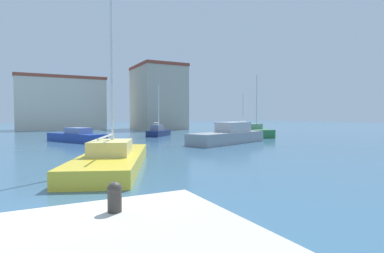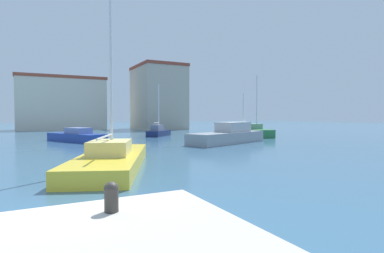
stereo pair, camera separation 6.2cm
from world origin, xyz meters
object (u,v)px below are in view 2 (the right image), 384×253
(mooring_bollard, at_px, (111,196))
(sailboat_white_behind_lamppost, at_px, (243,127))
(sailboat_navy_center_channel, at_px, (159,132))
(sailboat_green_distant_north, at_px, (256,132))
(sailboat_yellow_inner_mooring, at_px, (112,157))
(motorboat_grey_outer_mooring, at_px, (228,135))
(motorboat_blue_near_pier, at_px, (77,136))

(mooring_bollard, height_order, sailboat_white_behind_lamppost, sailboat_white_behind_lamppost)
(mooring_bollard, relative_size, sailboat_navy_center_channel, 0.08)
(mooring_bollard, height_order, sailboat_green_distant_north, sailboat_green_distant_north)
(sailboat_yellow_inner_mooring, bearing_deg, sailboat_navy_center_channel, 62.94)
(motorboat_grey_outer_mooring, height_order, sailboat_navy_center_channel, sailboat_navy_center_channel)
(motorboat_blue_near_pier, xyz_separation_m, motorboat_grey_outer_mooring, (11.44, -7.70, 0.19))
(mooring_bollard, distance_m, motorboat_grey_outer_mooring, 22.12)
(motorboat_blue_near_pier, xyz_separation_m, sailboat_green_distant_north, (18.75, -2.47, 0.07))
(motorboat_grey_outer_mooring, distance_m, sailboat_navy_center_channel, 11.28)
(sailboat_yellow_inner_mooring, distance_m, sailboat_white_behind_lamppost, 35.07)
(motorboat_grey_outer_mooring, bearing_deg, sailboat_navy_center_channel, 100.94)
(mooring_bollard, height_order, motorboat_blue_near_pier, mooring_bollard)
(sailboat_white_behind_lamppost, bearing_deg, sailboat_navy_center_channel, -162.10)
(sailboat_white_behind_lamppost, bearing_deg, mooring_bollard, -129.65)
(sailboat_green_distant_north, bearing_deg, mooring_bollard, -133.47)
(motorboat_grey_outer_mooring, bearing_deg, sailboat_white_behind_lamppost, 49.71)
(sailboat_yellow_inner_mooring, xyz_separation_m, sailboat_white_behind_lamppost, (25.54, 24.04, 0.04))
(motorboat_blue_near_pier, height_order, motorboat_grey_outer_mooring, motorboat_grey_outer_mooring)
(sailboat_yellow_inner_mooring, xyz_separation_m, sailboat_green_distant_north, (19.12, 13.07, 0.04))
(motorboat_grey_outer_mooring, bearing_deg, sailboat_green_distant_north, 35.58)
(sailboat_white_behind_lamppost, relative_size, motorboat_blue_near_pier, 0.86)
(mooring_bollard, distance_m, motorboat_blue_near_pier, 25.01)
(motorboat_blue_near_pier, bearing_deg, sailboat_green_distant_north, -7.50)
(sailboat_yellow_inner_mooring, distance_m, motorboat_grey_outer_mooring, 14.17)
(motorboat_grey_outer_mooring, bearing_deg, sailboat_yellow_inner_mooring, -146.41)
(sailboat_yellow_inner_mooring, height_order, motorboat_grey_outer_mooring, sailboat_yellow_inner_mooring)
(sailboat_white_behind_lamppost, xyz_separation_m, sailboat_green_distant_north, (-6.42, -10.96, 0.00))
(sailboat_yellow_inner_mooring, xyz_separation_m, motorboat_blue_near_pier, (0.36, 15.54, -0.03))
(motorboat_blue_near_pier, height_order, sailboat_green_distant_north, sailboat_green_distant_north)
(sailboat_white_behind_lamppost, distance_m, sailboat_navy_center_channel, 16.68)
(sailboat_green_distant_north, bearing_deg, sailboat_navy_center_channel, 148.31)
(mooring_bollard, relative_size, sailboat_white_behind_lamppost, 0.09)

